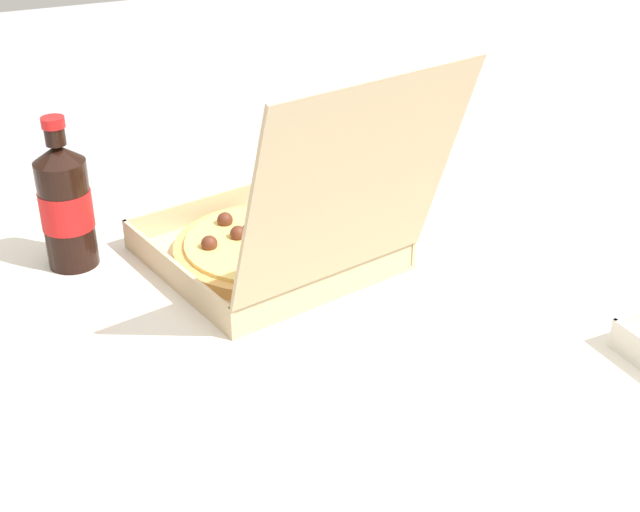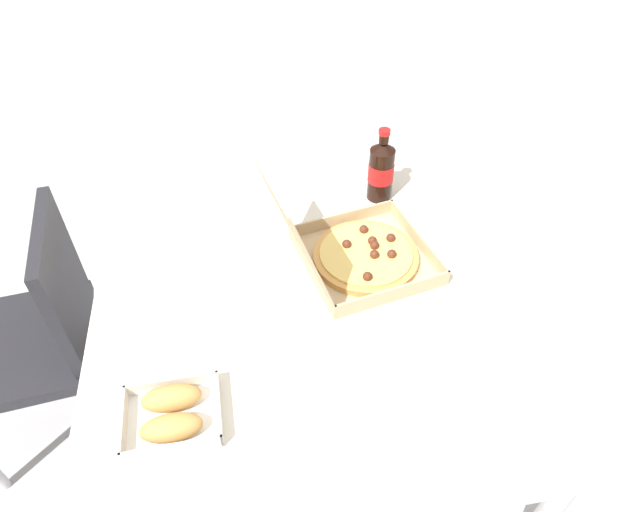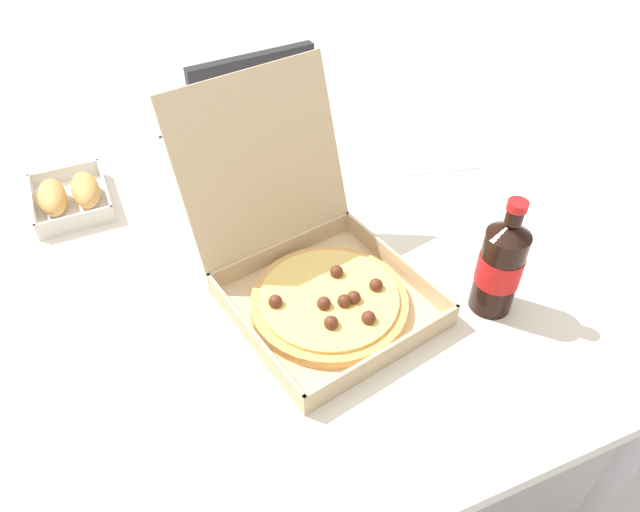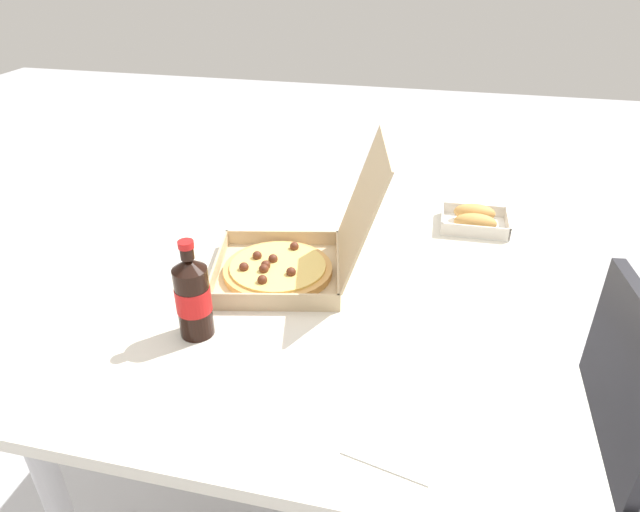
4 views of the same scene
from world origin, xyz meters
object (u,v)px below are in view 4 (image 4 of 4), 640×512
at_px(pizza_box_open, 292,259).
at_px(paper_menu, 404,424).
at_px(bread_side_box, 475,219).
at_px(cola_bottle, 193,296).

relative_size(pizza_box_open, paper_menu, 2.21).
relative_size(pizza_box_open, bread_side_box, 2.39).
distance_m(pizza_box_open, bread_side_box, 0.58).
bearing_deg(pizza_box_open, paper_menu, 36.95).
bearing_deg(paper_menu, cola_bottle, -96.60).
xyz_separation_m(pizza_box_open, paper_menu, (0.43, 0.32, -0.05)).
xyz_separation_m(pizza_box_open, cola_bottle, (0.27, -0.14, 0.05)).
height_order(pizza_box_open, paper_menu, pizza_box_open).
bearing_deg(bread_side_box, paper_menu, -8.69).
bearing_deg(bread_side_box, cola_bottle, -41.98).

